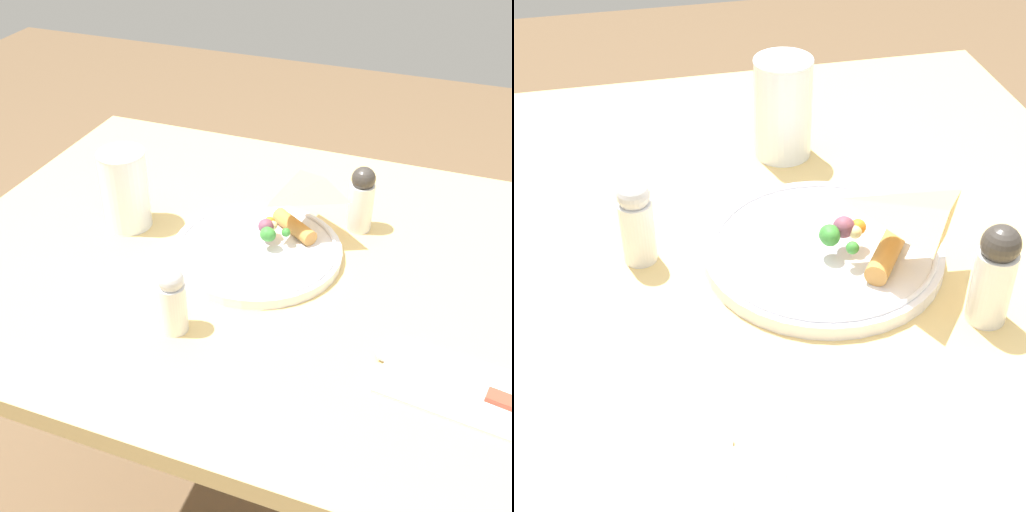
{
  "view_description": "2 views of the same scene",
  "coord_description": "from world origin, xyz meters",
  "views": [
    {
      "loc": [
        -0.14,
        0.74,
        1.34
      ],
      "look_at": [
        0.12,
        0.06,
        0.82
      ],
      "focal_mm": 45.0,
      "sensor_mm": 36.0,
      "label": 1
    },
    {
      "loc": [
        -0.49,
        0.2,
        1.29
      ],
      "look_at": [
        0.07,
        0.08,
        0.84
      ],
      "focal_mm": 55.0,
      "sensor_mm": 36.0,
      "label": 2
    }
  ],
  "objects": [
    {
      "name": "milk_glass",
      "position": [
        0.36,
        -0.01,
        0.83
      ],
      "size": [
        0.07,
        0.07,
        0.13
      ],
      "color": "white",
      "rests_on": "dining_table"
    },
    {
      "name": "butter_knife",
      "position": [
        -0.19,
        0.17,
        0.78
      ],
      "size": [
        0.21,
        0.05,
        0.01
      ],
      "rotation": [
        0.0,
        0.0,
        -0.17
      ],
      "color": "#99422D",
      "rests_on": "napkin_folded"
    },
    {
      "name": "salt_shaker",
      "position": [
        0.18,
        0.19,
        0.82
      ],
      "size": [
        0.04,
        0.04,
        0.1
      ],
      "color": "silver",
      "rests_on": "dining_table"
    },
    {
      "name": "dining_table",
      "position": [
        0.0,
        0.0,
        0.66
      ],
      "size": [
        1.23,
        0.75,
        0.77
      ],
      "color": "#DBB770",
      "rests_on": "ground_plane"
    },
    {
      "name": "plate_pizza",
      "position": [
        0.14,
        -0.0,
        0.78
      ],
      "size": [
        0.26,
        0.26,
        0.05
      ],
      "color": "white",
      "rests_on": "dining_table"
    },
    {
      "name": "pepper_shaker",
      "position": [
        0.02,
        -0.13,
        0.83
      ],
      "size": [
        0.04,
        0.04,
        0.11
      ],
      "color": "silver",
      "rests_on": "dining_table"
    },
    {
      "name": "napkin_folded",
      "position": [
        -0.18,
        0.17,
        0.77
      ],
      "size": [
        0.2,
        0.13,
        0.0
      ],
      "rotation": [
        0.0,
        0.0,
        -0.12
      ],
      "color": "white",
      "rests_on": "dining_table"
    }
  ]
}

